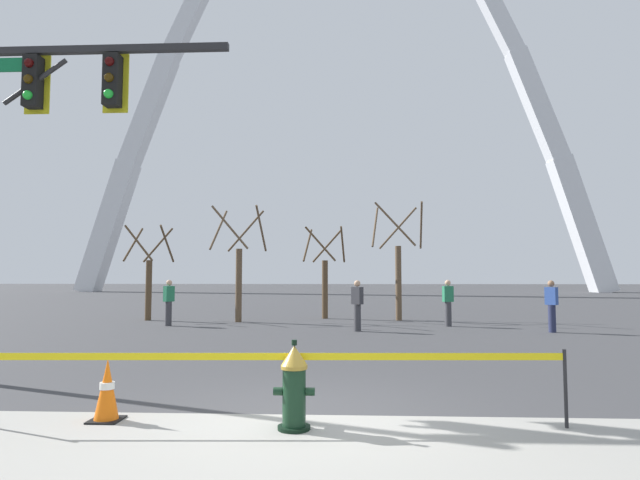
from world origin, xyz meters
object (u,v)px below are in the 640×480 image
Objects in this scene: pedestrian_walking_left at (552,306)px; monument_arch at (339,89)px; fire_hydrant at (294,387)px; traffic_cone_by_hydrant at (107,390)px; pedestrian_walking_right at (448,302)px; pedestrian_near_trees at (169,302)px; traffic_signal_gantry at (16,138)px; pedestrian_standing_center at (357,305)px.

monument_arch is at bearing 99.13° from pedestrian_walking_left.
traffic_cone_by_hydrant is at bearing 173.90° from fire_hydrant.
pedestrian_walking_left is at bearing -33.21° from pedestrian_walking_right.
fire_hydrant is 12.60m from pedestrian_walking_left.
monument_arch reaches higher than traffic_cone_by_hydrant.
fire_hydrant is 13.30m from pedestrian_near_trees.
pedestrian_near_trees is at bearing -97.73° from monument_arch.
pedestrian_standing_center is at bearing 52.78° from traffic_signal_gantry.
traffic_signal_gantry is at bearing -95.74° from monument_arch.
pedestrian_walking_right is (9.18, 9.71, -3.25)m from traffic_signal_gantry.
traffic_cone_by_hydrant is (-2.24, 0.24, -0.11)m from fire_hydrant.
pedestrian_near_trees is (-9.68, -0.28, 0.00)m from pedestrian_walking_right.
fire_hydrant is at bearing -108.48° from pedestrian_walking_right.
pedestrian_walking_right is at bearing 46.62° from traffic_signal_gantry.
pedestrian_standing_center is 1.00× the size of pedestrian_walking_right.
pedestrian_standing_center is (-5.96, 0.03, 0.00)m from pedestrian_walking_left.
fire_hydrant is 0.02× the size of monument_arch.
pedestrian_walking_left is 3.34m from pedestrian_walking_right.
pedestrian_near_trees is at bearing 93.05° from traffic_signal_gantry.
monument_arch is 48.43m from pedestrian_standing_center.
pedestrian_walking_left is at bearing -80.87° from monument_arch.
fire_hydrant is at bearing -6.10° from traffic_cone_by_hydrant.
pedestrian_walking_left is (11.97, 7.89, -3.25)m from traffic_signal_gantry.
traffic_signal_gantry is at bearing -127.22° from pedestrian_standing_center.
monument_arch reaches higher than pedestrian_standing_center.
pedestrian_walking_left is at bearing -7.10° from pedestrian_near_trees.
pedestrian_standing_center reaches higher than traffic_cone_by_hydrant.
pedestrian_standing_center is at bearing -13.11° from pedestrian_near_trees.
pedestrian_walking_right and pedestrian_near_trees have the same top height.
monument_arch is at bearing 82.27° from pedestrian_near_trees.
traffic_signal_gantry is (-2.82, 2.40, 3.71)m from traffic_cone_by_hydrant.
traffic_cone_by_hydrant is 10.81m from pedestrian_standing_center.
pedestrian_near_trees reaches higher than fire_hydrant.
pedestrian_walking_left is (6.88, -42.79, -22.73)m from monument_arch.
traffic_signal_gantry is at bearing -86.95° from pedestrian_near_trees.
fire_hydrant is 0.62× the size of pedestrian_walking_right.
pedestrian_walking_right is 1.00× the size of pedestrian_near_trees.
traffic_cone_by_hydrant is at bearing -40.41° from traffic_signal_gantry.
fire_hydrant reaches higher than traffic_cone_by_hydrant.
monument_arch is (2.28, 53.07, 23.19)m from traffic_cone_by_hydrant.
traffic_cone_by_hydrant is 13.78m from pedestrian_walking_left.
pedestrian_near_trees is (-5.56, 12.08, 0.35)m from fire_hydrant.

